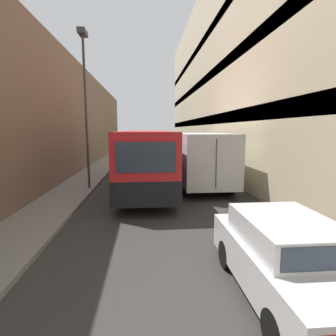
{
  "coord_description": "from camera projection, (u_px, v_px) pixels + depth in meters",
  "views": [
    {
      "loc": [
        -0.85,
        0.18,
        3.07
      ],
      "look_at": [
        -0.0,
        10.18,
        1.6
      ],
      "focal_mm": 28.0,
      "sensor_mm": 36.0,
      "label": 1
    }
  ],
  "objects": [
    {
      "name": "ground_plane",
      "position": [
        161.0,
        183.0,
        15.13
      ],
      "size": [
        150.0,
        150.0,
        0.0
      ],
      "primitive_type": "plane",
      "color": "#33302D"
    },
    {
      "name": "sidewalk_left",
      "position": [
        81.0,
        183.0,
        14.74
      ],
      "size": [
        2.02,
        60.0,
        0.14
      ],
      "color": "gray",
      "rests_on": "ground_plane"
    },
    {
      "name": "building_left_shopfront",
      "position": [
        38.0,
        120.0,
        14.06
      ],
      "size": [
        2.4,
        60.0,
        7.86
      ],
      "color": "brown",
      "rests_on": "ground_plane"
    },
    {
      "name": "building_right_apartment",
      "position": [
        255.0,
        47.0,
        14.47
      ],
      "size": [
        2.4,
        60.0,
        15.27
      ],
      "color": "beige",
      "rests_on": "ground_plane"
    },
    {
      "name": "car_hatchback",
      "position": [
        287.0,
        258.0,
        4.77
      ],
      "size": [
        1.74,
        3.82,
        1.48
      ],
      "color": "silver",
      "rests_on": "ground_plane"
    },
    {
      "name": "bus",
      "position": [
        146.0,
        157.0,
        14.37
      ],
      "size": [
        2.47,
        11.38,
        3.0
      ],
      "color": "red",
      "rests_on": "ground_plane"
    },
    {
      "name": "box_truck",
      "position": [
        198.0,
        157.0,
        14.84
      ],
      "size": [
        2.48,
        8.23,
        2.88
      ],
      "color": "silver",
      "rests_on": "ground_plane"
    },
    {
      "name": "panel_van",
      "position": [
        146.0,
        151.0,
        25.06
      ],
      "size": [
        1.89,
        4.48,
        1.9
      ],
      "color": "silver",
      "rests_on": "ground_plane"
    },
    {
      "name": "street_lamp",
      "position": [
        85.0,
        83.0,
        12.65
      ],
      "size": [
        0.36,
        0.8,
        7.59
      ],
      "color": "#38383D",
      "rests_on": "sidewalk_left"
    }
  ]
}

